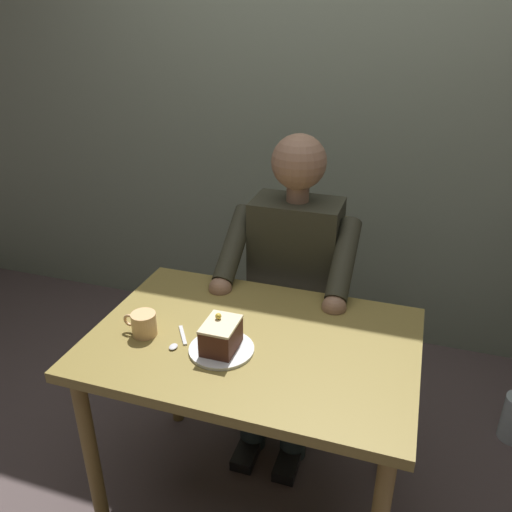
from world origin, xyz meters
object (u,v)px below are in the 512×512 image
(chair, at_px, (298,304))
(dessert_spoon, at_px, (178,341))
(seated_person, at_px, (290,287))
(coffee_cup, at_px, (144,323))
(cake_slice, at_px, (221,335))
(dining_table, at_px, (253,361))

(chair, height_order, dessert_spoon, chair)
(seated_person, bearing_deg, chair, -90.00)
(chair, height_order, coffee_cup, chair)
(chair, bearing_deg, cake_slice, 84.51)
(chair, distance_m, dessert_spoon, 0.83)
(cake_slice, xyz_separation_m, dessert_spoon, (0.15, 0.00, -0.05))
(coffee_cup, bearing_deg, dining_table, -165.53)
(dining_table, xyz_separation_m, cake_slice, (0.07, 0.10, 0.15))
(dining_table, height_order, chair, chair)
(dining_table, height_order, coffee_cup, coffee_cup)
(seated_person, height_order, coffee_cup, seated_person)
(dessert_spoon, bearing_deg, chair, -106.39)
(cake_slice, bearing_deg, dining_table, -127.35)
(dining_table, bearing_deg, dessert_spoon, 23.94)
(dining_table, bearing_deg, cake_slice, 52.65)
(dining_table, bearing_deg, coffee_cup, 14.47)
(chair, bearing_deg, dining_table, 90.00)
(seated_person, xyz_separation_m, dessert_spoon, (0.22, 0.59, 0.07))
(seated_person, height_order, dessert_spoon, seated_person)
(coffee_cup, bearing_deg, cake_slice, 178.97)
(coffee_cup, bearing_deg, dessert_spoon, 175.93)
(seated_person, xyz_separation_m, coffee_cup, (0.35, 0.58, 0.11))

